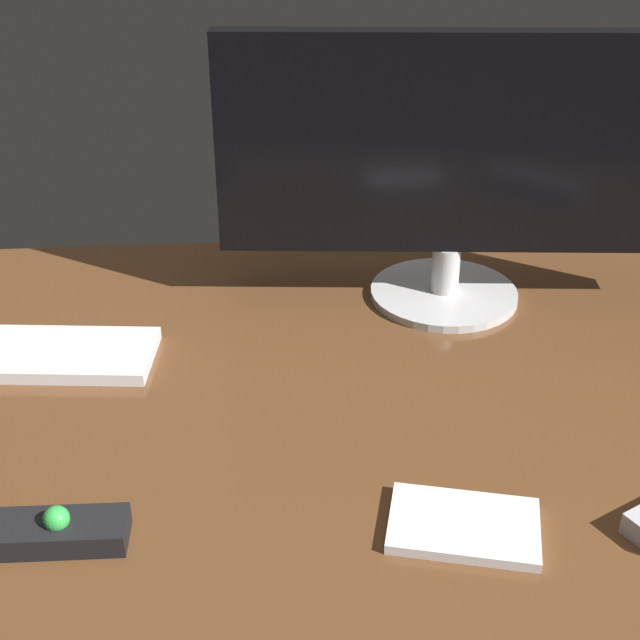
{
  "coord_description": "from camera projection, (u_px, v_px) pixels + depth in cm",
  "views": [
    {
      "loc": [
        -8.02,
        -88.74,
        62.23
      ],
      "look_at": [
        -1.03,
        5.73,
        8.0
      ],
      "focal_mm": 50.75,
      "sensor_mm": 36.0,
      "label": 1
    }
  ],
  "objects": [
    {
      "name": "desk",
      "position": [
        332.0,
        394.0,
        1.08
      ],
      "size": [
        140.0,
        84.0,
        2.0
      ],
      "primitive_type": "cube",
      "color": "brown",
      "rests_on": "ground"
    },
    {
      "name": "monitor",
      "position": [
        454.0,
        160.0,
        1.17
      ],
      "size": [
        61.74,
        20.51,
        36.56
      ],
      "rotation": [
        0.0,
        0.0,
        -0.09
      ],
      "color": "silver",
      "rests_on": "desk"
    },
    {
      "name": "keyboard",
      "position": [
        14.0,
        354.0,
        1.12
      ],
      "size": [
        35.79,
        14.96,
        1.59
      ],
      "primitive_type": "cube",
      "rotation": [
        0.0,
        0.0,
        -0.1
      ],
      "color": "white",
      "rests_on": "desk"
    },
    {
      "name": "media_remote",
      "position": [
        36.0,
        532.0,
        0.84
      ],
      "size": [
        17.42,
        5.24,
        4.1
      ],
      "rotation": [
        0.0,
        0.0,
        -0.02
      ],
      "color": "black",
      "rests_on": "desk"
    },
    {
      "name": "notepad",
      "position": [
        464.0,
        526.0,
        0.86
      ],
      "size": [
        16.02,
        12.3,
        1.09
      ],
      "primitive_type": "cube",
      "rotation": [
        0.0,
        0.0,
        -0.25
      ],
      "color": "white",
      "rests_on": "desk"
    }
  ]
}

